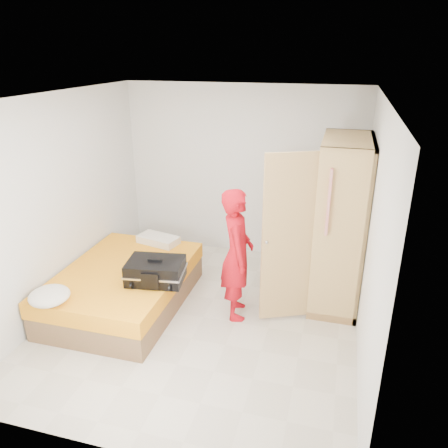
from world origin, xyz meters
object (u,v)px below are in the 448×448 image
(bed, at_px, (125,287))
(person, at_px, (237,254))
(suitcase, at_px, (156,271))
(wardrobe, at_px, (336,228))
(round_cushion, at_px, (49,296))

(bed, xyz_separation_m, person, (1.41, 0.18, 0.55))
(suitcase, bearing_deg, bed, 154.96)
(wardrobe, distance_m, round_cushion, 3.39)
(wardrobe, xyz_separation_m, suitcase, (-1.99, -0.97, -0.37))
(person, height_order, round_cushion, person)
(round_cushion, bearing_deg, person, 30.93)
(wardrobe, bearing_deg, person, -149.78)
(wardrobe, relative_size, person, 1.31)
(bed, distance_m, round_cushion, 1.04)
(bed, bearing_deg, wardrobe, 18.08)
(bed, height_order, round_cushion, round_cushion)
(wardrobe, relative_size, round_cushion, 4.84)
(person, bearing_deg, suitcase, 94.68)
(bed, distance_m, suitcase, 0.66)
(bed, height_order, person, person)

